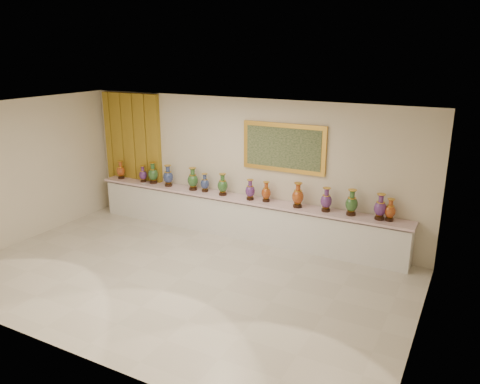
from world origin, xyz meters
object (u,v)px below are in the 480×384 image
object	(u,v)px
counter	(240,217)
vase_2	(153,174)
vase_1	(143,175)
vase_0	(121,171)

from	to	relation	value
counter	vase_2	distance (m)	2.43
vase_1	vase_2	xyz separation A→B (m)	(0.29, 0.01, 0.05)
vase_0	vase_1	bearing A→B (deg)	1.15
vase_1	vase_2	world-z (taller)	vase_2
vase_0	vase_2	bearing A→B (deg)	1.58
counter	vase_0	xyz separation A→B (m)	(-3.31, -0.02, 0.66)
vase_0	vase_1	size ratio (longest dim) A/B	1.12
counter	vase_2	bearing A→B (deg)	179.84
counter	vase_1	distance (m)	2.71
counter	vase_2	world-z (taller)	vase_2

